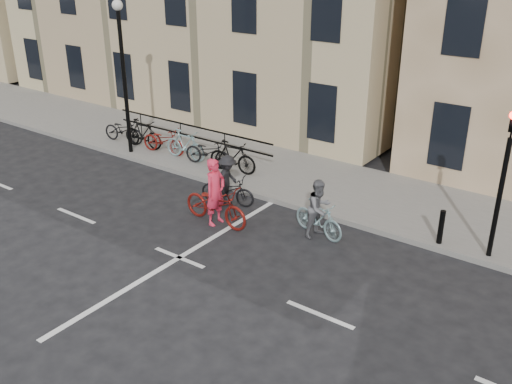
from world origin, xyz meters
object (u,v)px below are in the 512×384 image
Objects in this scene: lamp_post at (122,59)px; cyclist_grey at (319,213)px; cyclist_pink at (216,202)px; traffic_light at (505,167)px; cyclist_dark at (228,185)px.

lamp_post reaches higher than cyclist_grey.
lamp_post is at bearing 94.02° from cyclist_grey.
cyclist_pink is (6.02, -2.39, -2.83)m from lamp_post.
cyclist_grey is at bearing -8.85° from lamp_post.
lamp_post reaches higher than traffic_light.
cyclist_grey is at bearing -162.30° from traffic_light.
lamp_post is at bearing 69.81° from cyclist_pink.
traffic_light is 7.54m from cyclist_dark.
cyclist_grey is at bearing -105.48° from cyclist_dark.
cyclist_dark is at bearing -171.03° from traffic_light.
cyclist_pink reaches higher than cyclist_grey.
lamp_post is 3.12× the size of cyclist_grey.
traffic_light is 2.30× the size of cyclist_grey.
lamp_post is 2.95× the size of cyclist_dark.
lamp_post is 9.22m from cyclist_grey.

